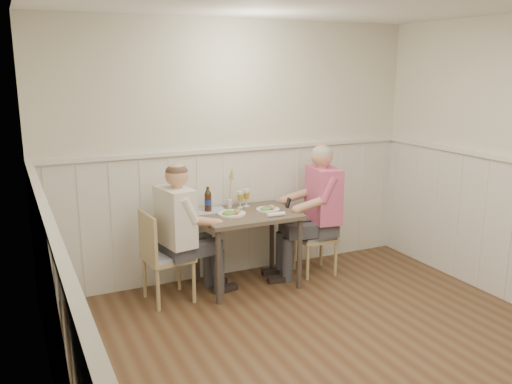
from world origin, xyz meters
The scene contains 16 objects.
ground_plane centered at (0.00, 0.00, 0.00)m, with size 4.50×4.50×0.00m, color #4C2F1D.
room_shell centered at (0.00, 0.00, 1.52)m, with size 4.04×4.54×2.60m.
wainscot centered at (0.00, 0.69, 0.69)m, with size 4.00×4.49×1.34m.
dining_table centered at (-0.06, 1.84, 0.65)m, with size 0.95×0.70×0.75m.
chair_right centered at (0.77, 1.83, 0.43)m, with size 0.40×0.40×0.80m.
chair_left centered at (-0.93, 1.82, 0.47)m, with size 0.45×0.45×0.86m.
man_in_pink centered at (0.73, 1.79, 0.59)m, with size 0.70×0.49×1.40m.
diner_cream centered at (-0.76, 1.79, 0.56)m, with size 0.67×0.48×1.33m.
plate_man centered at (0.16, 1.83, 0.77)m, with size 0.23×0.23×0.06m.
plate_diner centered at (-0.24, 1.83, 0.77)m, with size 0.27×0.27×0.07m.
beer_glass_a centered at (0.03, 2.06, 0.87)m, with size 0.07×0.07×0.18m.
beer_glass_b centered at (-0.05, 2.05, 0.86)m, with size 0.07×0.07×0.17m.
beer_bottle centered at (-0.39, 2.04, 0.86)m, with size 0.07×0.07×0.25m.
rolled_napkin centered at (0.13, 1.60, 0.77)m, with size 0.18×0.04×0.04m.
grass_vase centered at (-0.15, 2.09, 0.94)m, with size 0.05×0.05×0.41m.
gingham_mat centered at (-0.36, 2.05, 0.75)m, with size 0.32×0.27×0.01m.
Camera 1 is at (-2.15, -2.81, 2.15)m, focal length 38.00 mm.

